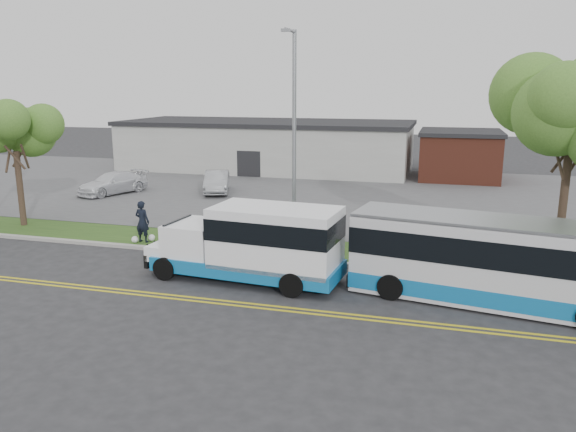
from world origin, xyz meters
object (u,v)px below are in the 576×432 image
(shuttle_bus, at_px, (257,241))
(transit_bus, at_px, (510,263))
(tree_west, at_px, (14,130))
(pedestrian, at_px, (142,222))
(parked_car_a, at_px, (217,182))
(streetlight_near, at_px, (294,135))
(parked_car_b, at_px, (113,183))
(tree_east, at_px, (573,115))

(shuttle_bus, relative_size, transit_bus, 0.72)
(tree_west, height_order, pedestrian, tree_west)
(tree_west, relative_size, shuttle_bus, 0.88)
(shuttle_bus, xyz_separation_m, parked_car_a, (-8.49, 16.27, -0.71))
(streetlight_near, distance_m, shuttle_bus, 5.64)
(pedestrian, relative_size, parked_car_a, 0.44)
(transit_bus, height_order, pedestrian, transit_bus)
(streetlight_near, xyz_separation_m, parked_car_a, (-8.76, 12.00, -4.39))
(streetlight_near, height_order, pedestrian, streetlight_near)
(transit_bus, bearing_deg, parked_car_b, 159.40)
(shuttle_bus, distance_m, pedestrian, 7.71)
(pedestrian, relative_size, parked_car_b, 0.40)
(transit_bus, height_order, parked_car_a, transit_bus)
(shuttle_bus, height_order, transit_bus, transit_bus)
(parked_car_b, bearing_deg, streetlight_near, -10.01)
(tree_east, height_order, transit_bus, tree_east)
(tree_east, distance_m, tree_west, 26.02)
(shuttle_bus, xyz_separation_m, transit_bus, (8.95, -0.08, -0.07))
(tree_west, bearing_deg, shuttle_bus, -17.86)
(pedestrian, bearing_deg, shuttle_bus, 158.11)
(parked_car_a, bearing_deg, parked_car_b, 179.46)
(transit_bus, relative_size, parked_car_a, 2.40)
(tree_west, bearing_deg, tree_east, -0.44)
(streetlight_near, distance_m, parked_car_a, 15.49)
(streetlight_near, height_order, shuttle_bus, streetlight_near)
(shuttle_bus, bearing_deg, tree_east, 26.81)
(streetlight_near, bearing_deg, shuttle_bus, -93.56)
(tree_west, height_order, transit_bus, tree_west)
(parked_car_b, bearing_deg, transit_bus, -8.14)
(shuttle_bus, bearing_deg, parked_car_b, 142.29)
(streetlight_near, bearing_deg, parked_car_b, 147.97)
(pedestrian, bearing_deg, tree_east, -171.80)
(transit_bus, height_order, parked_car_b, transit_bus)
(tree_west, relative_size, streetlight_near, 0.73)
(tree_west, height_order, parked_car_b, tree_west)
(transit_bus, xyz_separation_m, pedestrian, (-15.83, 3.53, -0.40))
(tree_west, xyz_separation_m, streetlight_near, (15.00, -0.47, 0.11))
(parked_car_a, bearing_deg, tree_west, -137.93)
(parked_car_b, bearing_deg, pedestrian, -29.56)
(transit_bus, bearing_deg, streetlight_near, 162.91)
(tree_west, xyz_separation_m, parked_car_a, (6.24, 11.53, -4.28))
(pedestrian, bearing_deg, parked_car_a, -78.11)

